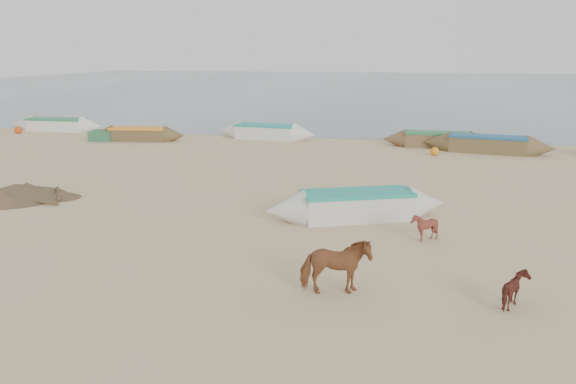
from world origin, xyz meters
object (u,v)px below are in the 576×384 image
Objects in this scene: calf_right at (517,291)px; near_canoe at (357,205)px; calf_front at (424,227)px; cow_adult at (335,267)px.

near_canoe reaches higher than calf_right.
calf_front is 4.43m from calf_right.
near_canoe is (-2.07, 1.75, 0.05)m from calf_front.
cow_adult is at bearing -19.75° from calf_front.
cow_adult is 1.99× the size of calf_right.
near_canoe reaches higher than calf_front.
calf_right is (3.79, 0.07, -0.26)m from cow_adult.
calf_right is at bearing -78.57° from near_canoe.
calf_front is 0.14× the size of near_canoe.
calf_right is at bearing -103.15° from cow_adult.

